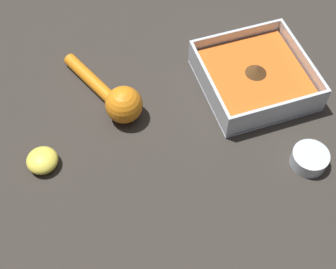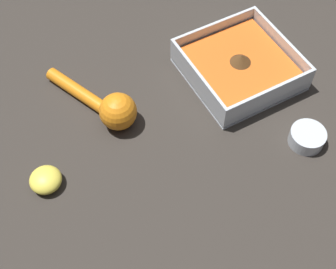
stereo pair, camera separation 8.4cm
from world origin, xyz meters
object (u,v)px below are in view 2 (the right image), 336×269
at_px(square_dish, 239,68).
at_px(spice_bowl, 307,137).
at_px(lemon_half, 46,180).
at_px(lemon_squeezer, 109,107).

distance_m(square_dish, spice_bowl, 0.20).
bearing_deg(spice_bowl, lemon_half, -108.02).
relative_size(square_dish, lemon_squeezer, 0.98).
xyz_separation_m(spice_bowl, lemon_half, (-0.15, -0.45, 0.00)).
height_order(lemon_squeezer, lemon_half, lemon_squeezer).
bearing_deg(lemon_half, lemon_squeezer, 116.78).
bearing_deg(lemon_half, spice_bowl, 71.98).
relative_size(square_dish, lemon_half, 3.63).
bearing_deg(square_dish, lemon_half, -83.32).
distance_m(spice_bowl, lemon_squeezer, 0.37).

